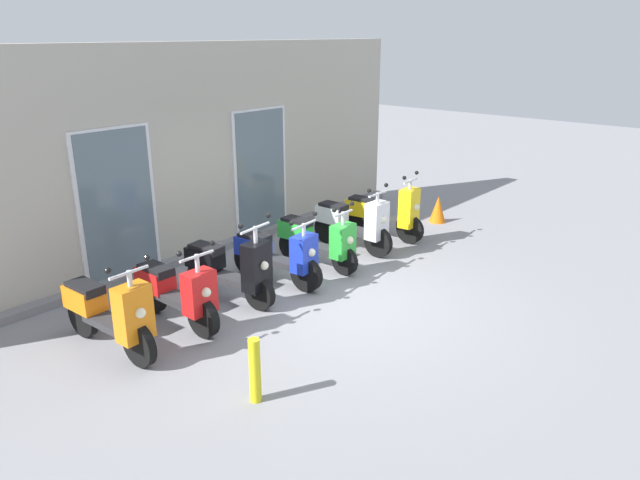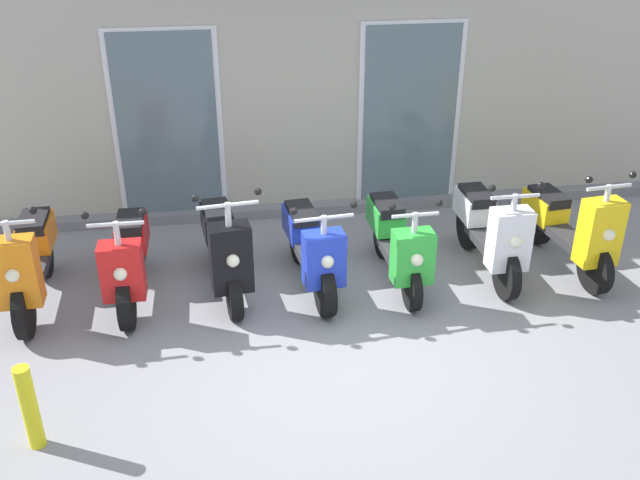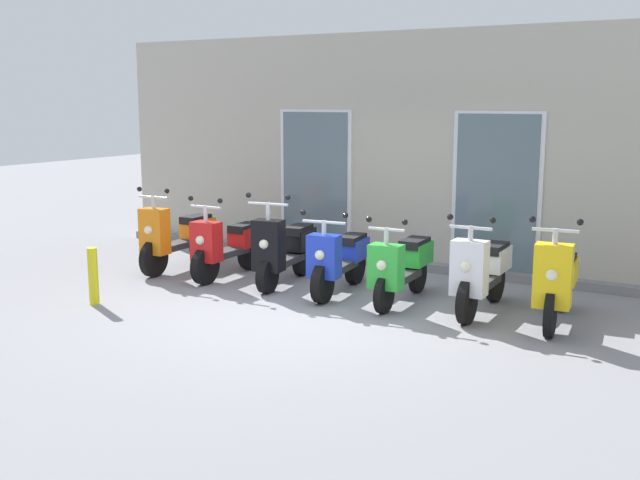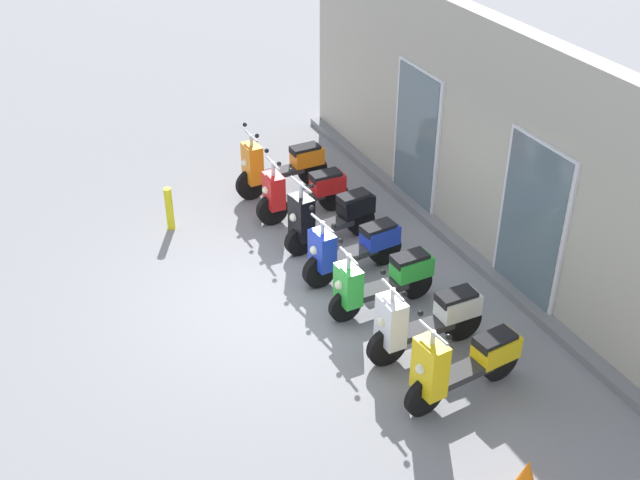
{
  "view_description": "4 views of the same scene",
  "coord_description": "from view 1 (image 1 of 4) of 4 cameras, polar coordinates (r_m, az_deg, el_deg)",
  "views": [
    {
      "loc": [
        -5.86,
        -4.83,
        3.56
      ],
      "look_at": [
        0.29,
        0.49,
        0.73
      ],
      "focal_mm": 33.69,
      "sensor_mm": 36.0,
      "label": 1
    },
    {
      "loc": [
        -0.83,
        -5.12,
        3.73
      ],
      "look_at": [
        0.04,
        0.85,
        0.63
      ],
      "focal_mm": 39.57,
      "sensor_mm": 36.0,
      "label": 2
    },
    {
      "loc": [
        4.53,
        -7.31,
        2.45
      ],
      "look_at": [
        0.06,
        0.45,
        0.8
      ],
      "focal_mm": 42.82,
      "sensor_mm": 36.0,
      "label": 3
    },
    {
      "loc": [
        8.18,
        -3.26,
        6.34
      ],
      "look_at": [
        -0.07,
        0.59,
        0.67
      ],
      "focal_mm": 44.32,
      "sensor_mm": 36.0,
      "label": 4
    }
  ],
  "objects": [
    {
      "name": "scooter_orange",
      "position": [
        7.37,
        -19.39,
        -6.54
      ],
      "size": [
        0.55,
        1.65,
        1.25
      ],
      "color": "black",
      "rests_on": "ground_plane"
    },
    {
      "name": "scooter_blue",
      "position": [
        8.87,
        -4.14,
        -1.43
      ],
      "size": [
        0.62,
        1.6,
        1.13
      ],
      "color": "black",
      "rests_on": "ground_plane"
    },
    {
      "name": "curb_bollard",
      "position": [
        6.18,
        -6.21,
        -12.22
      ],
      "size": [
        0.12,
        0.12,
        0.7
      ],
      "primitive_type": "cylinder",
      "color": "yellow",
      "rests_on": "ground_plane"
    },
    {
      "name": "storefront_facade",
      "position": [
        10.0,
        -12.41,
        7.78
      ],
      "size": [
        10.14,
        0.5,
        3.42
      ],
      "color": "#B2AD9E",
      "rests_on": "ground_plane"
    },
    {
      "name": "ground_plane",
      "position": [
        8.39,
        1.22,
        -5.91
      ],
      "size": [
        40.0,
        40.0,
        0.0
      ],
      "primitive_type": "plane",
      "color": "gray"
    },
    {
      "name": "scooter_white",
      "position": [
        10.2,
        3.2,
        1.65
      ],
      "size": [
        0.55,
        1.61,
        1.21
      ],
      "color": "black",
      "rests_on": "ground_plane"
    },
    {
      "name": "scooter_yellow",
      "position": [
        10.85,
        6.18,
        2.66
      ],
      "size": [
        0.55,
        1.62,
        1.26
      ],
      "color": "black",
      "rests_on": "ground_plane"
    },
    {
      "name": "traffic_cone",
      "position": [
        12.01,
        11.14,
        2.89
      ],
      "size": [
        0.32,
        0.32,
        0.52
      ],
      "primitive_type": "cone",
      "color": "orange",
      "rests_on": "ground_plane"
    },
    {
      "name": "scooter_black",
      "position": [
        8.34,
        -8.47,
        -2.67
      ],
      "size": [
        0.62,
        1.54,
        1.28
      ],
      "color": "black",
      "rests_on": "ground_plane"
    },
    {
      "name": "scooter_green",
      "position": [
        9.45,
        -0.28,
        0.09
      ],
      "size": [
        0.51,
        1.55,
        1.12
      ],
      "color": "black",
      "rests_on": "ground_plane"
    },
    {
      "name": "scooter_red",
      "position": [
        7.83,
        -13.52,
        -4.8
      ],
      "size": [
        0.56,
        1.56,
        1.18
      ],
      "color": "black",
      "rests_on": "ground_plane"
    }
  ]
}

